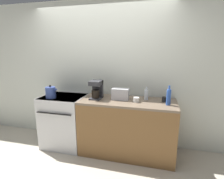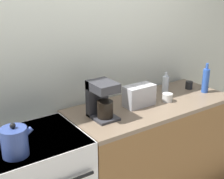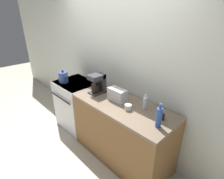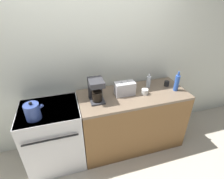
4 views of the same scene
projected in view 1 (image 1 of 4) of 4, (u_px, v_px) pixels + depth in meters
ground_plane at (90, 158)px, 2.86m from camera, size 12.00×12.00×0.00m
wall_back at (102, 74)px, 3.25m from camera, size 8.00×0.05×2.60m
stove at (65, 120)px, 3.19m from camera, size 0.74×0.65×0.93m
counter_block at (127, 127)px, 2.94m from camera, size 1.54×0.66×0.93m
kettle at (51, 92)px, 2.96m from camera, size 0.21×0.17×0.23m
toaster at (120, 94)px, 2.87m from camera, size 0.28×0.14×0.19m
coffee_maker at (97, 89)px, 2.93m from camera, size 0.18×0.24×0.31m
bottle_clear at (146, 94)px, 2.86m from camera, size 0.06×0.06×0.21m
bottle_blue at (169, 97)px, 2.58m from camera, size 0.06×0.06×0.29m
cup_black at (164, 99)px, 2.76m from camera, size 0.07×0.07×0.08m
cup_white at (136, 100)px, 2.74m from camera, size 0.09×0.09×0.08m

